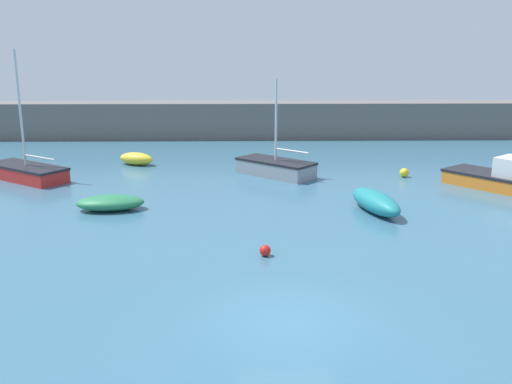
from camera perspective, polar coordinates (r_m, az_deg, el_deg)
ground_plane at (r=14.52m, az=3.24°, el=-13.07°), size 120.00×120.00×0.20m
harbor_breakwater at (r=42.85m, az=0.35°, el=7.24°), size 57.84×2.81×2.62m
sailboat_tall_mast at (r=31.26m, az=-21.97°, el=1.91°), size 4.92×4.19×6.48m
rowboat_blue_near at (r=23.82m, az=11.86°, el=-0.96°), size 2.02×3.74×0.85m
open_tender_yellow at (r=24.38m, az=-14.36°, el=-1.04°), size 2.91×1.72×0.62m
fishing_dinghy_green at (r=33.45m, az=-11.88°, el=3.28°), size 2.36×1.81×0.71m
sailboat_twin_hulled at (r=29.93m, az=1.98°, el=2.49°), size 4.30×4.09×5.04m
mooring_buoy_yellow at (r=30.61m, az=14.60°, el=1.88°), size 0.47×0.47×0.47m
mooring_buoy_red at (r=18.52m, az=0.92°, el=-5.87°), size 0.37×0.37×0.37m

